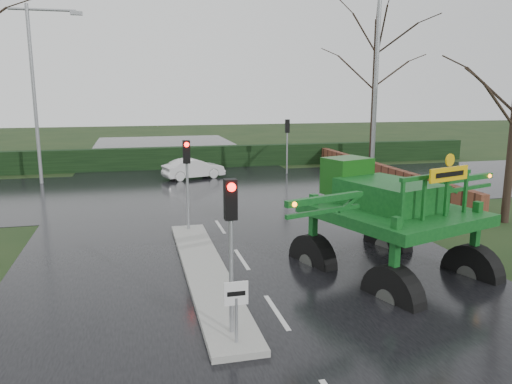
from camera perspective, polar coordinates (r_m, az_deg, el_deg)
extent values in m
plane|color=black|center=(12.47, 2.35, -13.63)|extent=(140.00, 140.00, 0.00)
cube|color=black|center=(21.73, -5.01, -2.68)|extent=(14.00, 80.00, 0.02)
cube|color=black|center=(27.54, -6.95, 0.29)|extent=(80.00, 12.00, 0.02)
cube|color=gray|center=(14.90, -5.78, -9.04)|extent=(1.20, 10.00, 0.16)
cube|color=black|center=(35.28, -8.58, 3.90)|extent=(44.00, 0.90, 1.50)
cube|color=#592D1E|center=(30.49, 13.01, 2.29)|extent=(0.40, 20.00, 1.20)
cylinder|color=gray|center=(10.59, -2.26, -14.49)|extent=(0.07, 0.07, 1.00)
cube|color=silver|center=(10.35, -2.29, -11.50)|extent=(0.50, 0.04, 0.50)
cube|color=black|center=(10.33, -2.27, -11.54)|extent=(0.38, 0.01, 0.10)
cylinder|color=gray|center=(10.62, -2.86, -7.99)|extent=(0.10, 0.10, 3.50)
cube|color=black|center=(10.26, -2.93, -0.86)|extent=(0.26, 0.22, 0.85)
sphere|color=#FF0C07|center=(10.07, -2.81, 0.55)|extent=(0.18, 0.18, 0.18)
cylinder|color=gray|center=(18.77, -7.84, 0.47)|extent=(0.10, 0.10, 3.50)
cube|color=black|center=(18.57, -7.95, 4.56)|extent=(0.26, 0.22, 0.85)
sphere|color=#FF0C07|center=(18.41, -7.93, 5.38)|extent=(0.18, 0.18, 0.18)
cylinder|color=gray|center=(32.52, 3.57, 5.15)|extent=(0.10, 0.10, 3.50)
cube|color=black|center=(32.40, 3.60, 7.53)|extent=(0.26, 0.22, 0.85)
sphere|color=#FF0C07|center=(32.51, 3.54, 8.04)|extent=(0.18, 0.18, 0.18)
cylinder|color=gray|center=(25.66, 13.47, 10.48)|extent=(0.20, 0.20, 10.00)
cylinder|color=gray|center=(31.30, -24.01, 9.93)|extent=(0.20, 0.20, 10.00)
cylinder|color=gray|center=(31.48, -23.23, 18.60)|extent=(3.52, 0.14, 0.14)
cube|color=gray|center=(31.26, -19.85, 18.67)|extent=(0.65, 0.30, 0.20)
cylinder|color=black|center=(35.72, 13.32, 10.66)|extent=(0.32, 0.32, 10.00)
cone|color=black|center=(36.15, 13.77, 19.88)|extent=(0.24, 0.24, 2.50)
cylinder|color=black|center=(13.39, 5.37, -7.64)|extent=(1.05, 1.90, 1.84)
cylinder|color=#595B56|center=(13.39, 5.37, -7.64)|extent=(0.72, 0.78, 0.64)
cube|color=#0B4115|center=(13.06, 5.46, -2.87)|extent=(0.26, 0.26, 2.11)
cylinder|color=black|center=(15.54, 15.16, -5.29)|extent=(1.05, 1.90, 1.84)
cylinder|color=#595B56|center=(15.54, 15.16, -5.29)|extent=(0.72, 0.78, 0.64)
cube|color=#0B4115|center=(15.25, 15.38, -1.15)|extent=(0.26, 0.26, 2.11)
cylinder|color=black|center=(11.13, 15.99, -12.11)|extent=(1.05, 1.90, 1.84)
cylinder|color=#595B56|center=(11.13, 15.99, -12.11)|extent=(0.72, 0.78, 0.64)
cube|color=#0B4115|center=(10.73, 16.33, -6.46)|extent=(0.26, 0.26, 2.11)
cylinder|color=black|center=(13.64, 25.47, -8.38)|extent=(1.05, 1.90, 1.84)
cylinder|color=#595B56|center=(13.64, 25.47, -8.38)|extent=(0.72, 0.78, 0.64)
cube|color=#0B4115|center=(13.32, 25.89, -3.71)|extent=(0.26, 0.26, 2.11)
cube|color=#0B4115|center=(12.84, 15.92, -0.77)|extent=(5.05, 5.40, 0.32)
cube|color=#0B4115|center=(12.87, 15.43, 1.58)|extent=(2.78, 3.25, 0.83)
cube|color=#144D12|center=(14.12, 10.01, 3.97)|extent=(1.65, 1.48, 1.19)
cube|color=#0B4115|center=(11.72, 21.60, 4.35)|extent=(2.65, 0.97, 0.11)
cube|color=#0B4115|center=(10.43, 6.74, 1.48)|extent=(2.32, 0.90, 0.17)
sphere|color=orange|center=(9.76, 2.44, 0.87)|extent=(0.13, 0.13, 0.13)
cube|color=#0B4115|center=(14.81, 24.84, 3.43)|extent=(2.32, 0.90, 0.17)
sphere|color=orange|center=(15.61, 27.17, 3.59)|extent=(0.13, 0.13, 0.13)
cube|color=#E2AD0B|center=(11.50, 23.10, 4.57)|extent=(1.41, 0.51, 0.37)
cube|color=black|center=(11.50, 23.10, 4.57)|extent=(1.05, 0.35, 0.13)
cylinder|color=#E2AD0B|center=(11.47, 23.25, 6.40)|extent=(0.33, 0.14, 0.33)
imported|color=silver|center=(31.00, -7.12, 1.51)|extent=(3.97, 2.30, 1.24)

